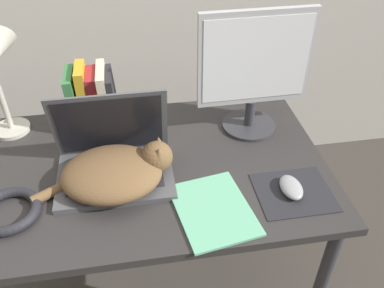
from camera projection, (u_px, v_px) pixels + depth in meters
desk at (150, 184)px, 1.38m from camera, size 1.16×0.73×0.74m
laptop at (114, 160)px, 1.27m from camera, size 0.36×0.26×0.27m
cat at (116, 172)px, 1.22m from camera, size 0.43×0.28×0.13m
external_monitor at (255, 70)px, 1.36m from camera, size 0.39×0.20×0.44m
mousepad at (294, 192)px, 1.23m from camera, size 0.23×0.20×0.00m
computer_mouse at (291, 187)px, 1.22m from camera, size 0.06×0.11×0.03m
book_row at (93, 99)px, 1.44m from camera, size 0.17×0.16×0.24m
desk_lamp at (0, 67)px, 1.30m from camera, size 0.17×0.17×0.41m
cable_coil at (8, 211)px, 1.15m from camera, size 0.18×0.18×0.03m
notepad at (213, 210)px, 1.17m from camera, size 0.25×0.30×0.01m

